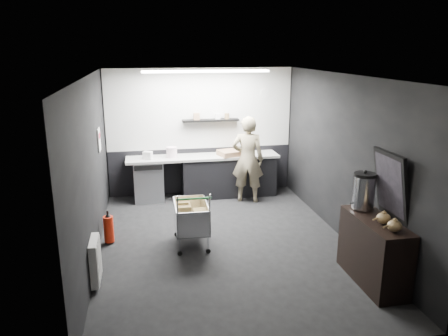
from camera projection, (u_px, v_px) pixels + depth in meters
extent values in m
plane|color=black|center=(225.00, 244.00, 7.13)|extent=(5.50, 5.50, 0.00)
plane|color=white|center=(225.00, 76.00, 6.41)|extent=(5.50, 5.50, 0.00)
plane|color=black|center=(201.00, 132.00, 9.38)|extent=(5.50, 0.00, 5.50)
plane|color=black|center=(279.00, 237.00, 4.17)|extent=(5.50, 0.00, 5.50)
plane|color=black|center=(91.00, 171.00, 6.41)|extent=(0.00, 5.50, 5.50)
plane|color=black|center=(345.00, 158.00, 7.13)|extent=(0.00, 5.50, 5.50)
cube|color=silver|center=(200.00, 109.00, 9.22)|extent=(3.95, 0.02, 1.70)
cube|color=black|center=(201.00, 170.00, 9.58)|extent=(3.95, 0.02, 1.00)
cube|color=black|center=(211.00, 120.00, 9.22)|extent=(1.20, 0.22, 0.04)
cylinder|color=silver|center=(265.00, 93.00, 9.39)|extent=(0.20, 0.03, 0.20)
cube|color=white|center=(99.00, 140.00, 7.59)|extent=(0.02, 0.30, 0.40)
cube|color=red|center=(99.00, 136.00, 7.58)|extent=(0.02, 0.22, 0.10)
cube|color=silver|center=(95.00, 260.00, 5.84)|extent=(0.10, 0.50, 0.60)
cube|color=white|center=(206.00, 71.00, 8.17)|extent=(2.40, 0.20, 0.04)
cube|color=black|center=(229.00, 176.00, 9.41)|extent=(2.00, 0.56, 0.85)
cube|color=#A6A6A1|center=(203.00, 157.00, 9.19)|extent=(3.20, 0.60, 0.05)
cube|color=#9EA0A5|center=(149.00, 180.00, 9.10)|extent=(0.60, 0.58, 0.85)
cube|color=black|center=(148.00, 168.00, 8.72)|extent=(0.56, 0.02, 0.10)
imported|color=#BFB797|center=(248.00, 159.00, 8.91)|extent=(0.75, 0.61, 1.79)
cube|color=silver|center=(191.00, 228.00, 7.04)|extent=(0.53, 0.81, 0.02)
cube|color=silver|center=(176.00, 217.00, 6.94)|extent=(0.03, 0.81, 0.43)
cube|color=silver|center=(207.00, 215.00, 7.03)|extent=(0.03, 0.81, 0.43)
cube|color=silver|center=(194.00, 225.00, 6.61)|extent=(0.52, 0.03, 0.43)
cube|color=silver|center=(188.00, 207.00, 7.36)|extent=(0.52, 0.03, 0.43)
cylinder|color=silver|center=(180.00, 246.00, 6.69)|extent=(0.02, 0.02, 0.28)
cylinder|color=silver|center=(208.00, 244.00, 6.77)|extent=(0.02, 0.02, 0.28)
cylinder|color=silver|center=(176.00, 228.00, 7.38)|extent=(0.02, 0.02, 0.28)
cylinder|color=silver|center=(202.00, 226.00, 7.46)|extent=(0.02, 0.02, 0.28)
cylinder|color=green|center=(194.00, 199.00, 6.44)|extent=(0.52, 0.04, 0.03)
cube|color=olive|center=(184.00, 215.00, 7.06)|extent=(0.23, 0.29, 0.36)
cube|color=olive|center=(200.00, 220.00, 6.91)|extent=(0.21, 0.27, 0.32)
cylinder|color=black|center=(180.00, 253.00, 6.73)|extent=(0.08, 0.03, 0.08)
cylinder|color=black|center=(176.00, 234.00, 7.41)|extent=(0.08, 0.03, 0.08)
cylinder|color=black|center=(209.00, 251.00, 6.81)|extent=(0.08, 0.03, 0.08)
cylinder|color=black|center=(202.00, 232.00, 7.49)|extent=(0.08, 0.03, 0.08)
cube|color=black|center=(374.00, 251.00, 5.88)|extent=(0.45, 1.21, 0.91)
cylinder|color=silver|center=(364.00, 192.00, 6.07)|extent=(0.30, 0.30, 0.46)
cylinder|color=black|center=(365.00, 175.00, 6.00)|extent=(0.30, 0.30, 0.04)
sphere|color=black|center=(365.00, 172.00, 5.99)|extent=(0.05, 0.05, 0.05)
ellipsoid|color=brown|center=(384.00, 218.00, 5.59)|extent=(0.18, 0.18, 0.15)
ellipsoid|color=brown|center=(395.00, 226.00, 5.35)|extent=(0.18, 0.18, 0.15)
cube|color=black|center=(391.00, 185.00, 5.72)|extent=(0.21, 0.71, 0.90)
cube|color=black|center=(389.00, 185.00, 5.71)|extent=(0.15, 0.60, 0.78)
cylinder|color=red|center=(109.00, 229.00, 7.11)|extent=(0.16, 0.16, 0.43)
cone|color=black|center=(108.00, 215.00, 7.04)|extent=(0.11, 0.11, 0.07)
cylinder|color=black|center=(108.00, 213.00, 7.03)|extent=(0.03, 0.03, 0.07)
cube|color=#936D4E|center=(232.00, 153.00, 9.23)|extent=(0.63, 0.54, 0.11)
cylinder|color=silver|center=(172.00, 152.00, 9.04)|extent=(0.22, 0.22, 0.22)
cube|color=silver|center=(148.00, 155.00, 8.91)|extent=(0.21, 0.19, 0.15)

